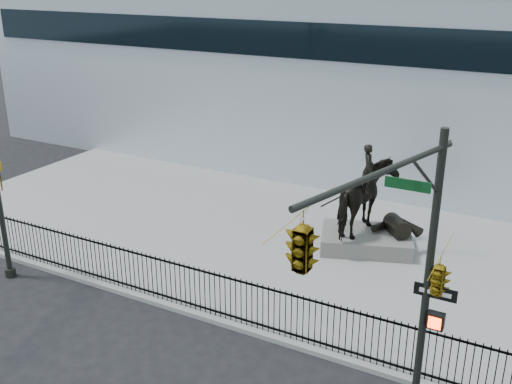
% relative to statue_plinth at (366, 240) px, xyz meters
% --- Properties ---
extents(ground, '(120.00, 120.00, 0.00)m').
position_rel_statue_plinth_xyz_m(ground, '(-3.17, -7.94, -0.46)').
color(ground, black).
rests_on(ground, ground).
extents(plaza, '(30.00, 12.00, 0.15)m').
position_rel_statue_plinth_xyz_m(plaza, '(-3.17, -0.94, -0.38)').
color(plaza, gray).
rests_on(plaza, ground).
extents(building, '(44.00, 14.00, 9.00)m').
position_rel_statue_plinth_xyz_m(building, '(-3.17, 12.06, 4.04)').
color(building, silver).
rests_on(building, ground).
extents(picket_fence, '(22.10, 0.10, 1.50)m').
position_rel_statue_plinth_xyz_m(picket_fence, '(-3.17, -6.69, 0.44)').
color(picket_fence, black).
rests_on(picket_fence, plaza).
extents(statue_plinth, '(3.86, 3.23, 0.62)m').
position_rel_statue_plinth_xyz_m(statue_plinth, '(0.00, 0.00, 0.00)').
color(statue_plinth, '#53504B').
rests_on(statue_plinth, plaza).
extents(equestrian_statue, '(4.01, 3.20, 3.58)m').
position_rel_statue_plinth_xyz_m(equestrian_statue, '(0.06, 0.02, 1.60)').
color(equestrian_statue, black).
rests_on(equestrian_statue, statue_plinth).
extents(traffic_signal_right, '(2.17, 6.86, 7.00)m').
position_rel_statue_plinth_xyz_m(traffic_signal_right, '(3.29, -9.94, 4.39)').
color(traffic_signal_right, black).
rests_on(traffic_signal_right, ground).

